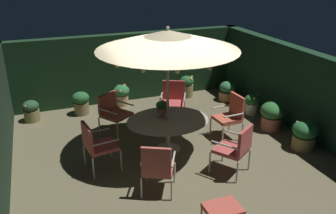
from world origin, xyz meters
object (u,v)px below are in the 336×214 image
patio_chair_north (96,143)px  centerpiece_planter (162,107)px  potted_plant_right_near (31,111)px  patio_chair_northeast (158,166)px  patio_dining_table (168,124)px  patio_chair_southwest (113,111)px  potted_plant_left_near (187,86)px  potted_plant_front_corner (122,94)px  potted_plant_back_left (252,103)px  ottoman_footrest (223,210)px  potted_plant_back_center (228,91)px  potted_plant_left_far (272,115)px  patio_chair_southeast (231,114)px  potted_plant_back_right (81,102)px  patio_chair_east (236,147)px  patio_chair_south (173,99)px  potted_plant_right_far (304,135)px  patio_umbrella (168,40)px

patio_chair_north → centerpiece_planter: bearing=15.7°
centerpiece_planter → potted_plant_right_near: centerpiece_planter is taller
patio_chair_northeast → patio_chair_north: bearing=125.7°
patio_dining_table → patio_chair_southwest: 1.59m
patio_chair_southwest → potted_plant_right_near: bearing=143.5°
potted_plant_right_near → potted_plant_left_near: size_ratio=0.86×
potted_plant_front_corner → potted_plant_back_left: 3.63m
ottoman_footrest → potted_plant_back_left: size_ratio=0.98×
patio_chair_southwest → patio_chair_north: bearing=-113.6°
potted_plant_back_center → potted_plant_back_left: size_ratio=1.03×
patio_chair_southwest → potted_plant_left_far: 3.84m
patio_chair_southeast → potted_plant_right_near: patio_chair_southeast is taller
patio_chair_north → patio_chair_southwest: 1.70m
potted_plant_right_near → potted_plant_back_left: (5.56, -1.63, 0.03)m
patio_chair_southeast → potted_plant_left_near: bearing=87.5°
potted_plant_back_right → potted_plant_left_near: bearing=3.9°
patio_chair_southeast → potted_plant_left_far: 1.17m
patio_chair_north → patio_chair_east: 2.68m
potted_plant_back_center → potted_plant_left_near: potted_plant_left_near is taller
patio_chair_southwest → potted_plant_back_center: bearing=13.4°
patio_chair_southeast → centerpiece_planter: bearing=176.2°
patio_chair_east → patio_chair_south: (-0.19, 2.76, 0.01)m
patio_chair_east → potted_plant_back_left: bearing=50.8°
patio_chair_south → potted_plant_left_far: (2.04, -1.37, -0.21)m
ottoman_footrest → potted_plant_left_near: potted_plant_left_near is taller
potted_plant_back_right → potted_plant_right_far: size_ratio=0.96×
potted_plant_right_far → potted_plant_back_right: bearing=139.3°
patio_umbrella → potted_plant_back_center: 4.09m
potted_plant_front_corner → patio_chair_east: bearing=-74.3°
patio_chair_east → patio_dining_table: bearing=123.6°
patio_umbrella → patio_chair_northeast: bearing=-117.2°
ottoman_footrest → potted_plant_back_right: bearing=104.5°
patio_chair_southeast → potted_plant_back_right: (-3.06, 2.60, -0.25)m
potted_plant_right_near → patio_chair_north: bearing=-68.3°
patio_dining_table → patio_chair_southeast: (1.59, 0.08, -0.04)m
potted_plant_right_far → potted_plant_back_center: size_ratio=1.13×
potted_plant_right_near → potted_plant_back_left: potted_plant_back_left is taller
patio_chair_north → potted_plant_back_left: patio_chair_north is taller
patio_umbrella → potted_plant_right_near: size_ratio=5.15×
centerpiece_planter → potted_plant_back_right: centerpiece_planter is taller
patio_chair_southeast → potted_plant_back_left: (1.23, 0.97, -0.27)m
patio_umbrella → patio_chair_southwest: size_ratio=3.01×
centerpiece_planter → potted_plant_front_corner: centerpiece_planter is taller
ottoman_footrest → potted_plant_right_far: size_ratio=0.85×
patio_chair_southeast → patio_chair_northeast: bearing=-147.2°
patio_umbrella → potted_plant_right_far: patio_umbrella is taller
potted_plant_back_right → centerpiece_planter: bearing=-60.3°
potted_plant_back_right → patio_chair_southwest: bearing=-67.0°
patio_chair_southeast → potted_plant_back_left: 1.59m
patio_umbrella → potted_plant_back_center: patio_umbrella is taller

